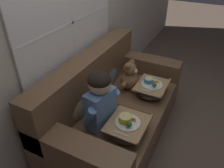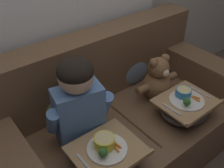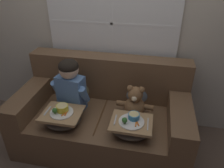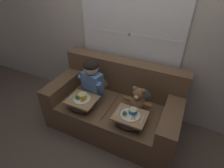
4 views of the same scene
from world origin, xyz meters
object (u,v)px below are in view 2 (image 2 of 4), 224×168
Objects in this scene: throw_pillow_behind_child at (59,98)px; lap_tray_teddy at (185,107)px; lap_tray_child at (107,156)px; throw_pillow_behind_teddy at (134,65)px; child_figure at (78,99)px; teddy_bear at (158,81)px; couch at (118,121)px.

throw_pillow_behind_child is 0.87m from lap_tray_teddy.
throw_pillow_behind_child is 0.92× the size of lap_tray_child.
throw_pillow_behind_teddy is at bearing 0.00° from throw_pillow_behind_child.
teddy_bear is at bearing -0.33° from child_figure.
lap_tray_teddy is (0.68, -0.27, -0.24)m from child_figure.
throw_pillow_behind_child is at bearing 89.96° from child_figure.
child_figure reaches higher than teddy_bear.
throw_pillow_behind_child is at bearing 147.75° from couch.
child_figure is (-0.34, -0.05, 0.41)m from couch.
lap_tray_teddy is at bearing -43.10° from couch.
child_figure is (-0.68, -0.26, 0.15)m from throw_pillow_behind_teddy.
child_figure is at bearing 179.67° from teddy_bear.
couch is 4.69× the size of lap_tray_child.
throw_pillow_behind_teddy is at bearing 20.91° from child_figure.
throw_pillow_behind_teddy is 0.88× the size of lap_tray_child.
couch is 4.68× the size of lap_tray_teddy.
teddy_bear is 1.00× the size of lap_tray_teddy.
throw_pillow_behind_child is 0.91× the size of lap_tray_teddy.
lap_tray_teddy is at bearing -21.86° from child_figure.
child_figure is at bearing -90.04° from throw_pillow_behind_child.
lap_tray_child is at bearing -136.89° from couch.
throw_pillow_behind_child is 0.92× the size of teddy_bear.
lap_tray_child is (-0.00, -0.27, -0.24)m from child_figure.
throw_pillow_behind_child is 1.04× the size of throw_pillow_behind_teddy.
throw_pillow_behind_child reaches higher than lap_tray_child.
child_figure is (-0.00, -0.26, 0.15)m from throw_pillow_behind_child.
child_figure is 0.36m from lap_tray_child.
throw_pillow_behind_teddy is at bearing 89.94° from teddy_bear.
teddy_bear is at bearing -21.21° from throw_pillow_behind_child.
couch reaches higher than lap_tray_teddy.
lap_tray_teddy is (0.00, -0.53, -0.09)m from throw_pillow_behind_teddy.
throw_pillow_behind_teddy is 0.88× the size of lap_tray_teddy.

